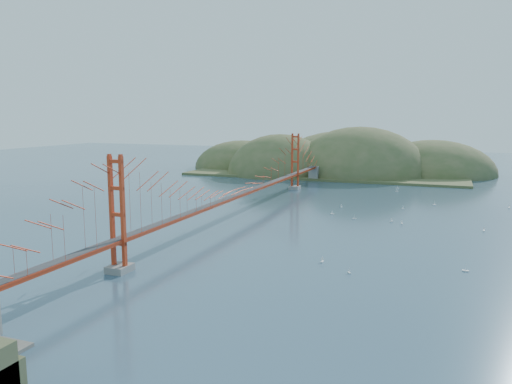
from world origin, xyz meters
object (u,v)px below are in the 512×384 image
(sailboat_1, at_px, (403,208))
(sailboat_0, at_px, (402,223))
(bridge, at_px, (239,171))
(sailboat_2, at_px, (466,270))

(sailboat_1, xyz_separation_m, sailboat_0, (0.85, -12.03, 0.01))
(bridge, xyz_separation_m, sailboat_1, (23.23, 14.93, -6.87))
(sailboat_2, xyz_separation_m, sailboat_0, (-7.92, 20.53, -0.01))
(bridge, relative_size, sailboat_2, 129.12)
(sailboat_2, bearing_deg, sailboat_1, 105.06)
(bridge, distance_m, sailboat_1, 28.45)
(sailboat_1, bearing_deg, sailboat_0, -85.98)
(bridge, relative_size, sailboat_1, 163.07)
(sailboat_1, height_order, sailboat_2, sailboat_2)
(sailboat_0, bearing_deg, bridge, -173.15)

